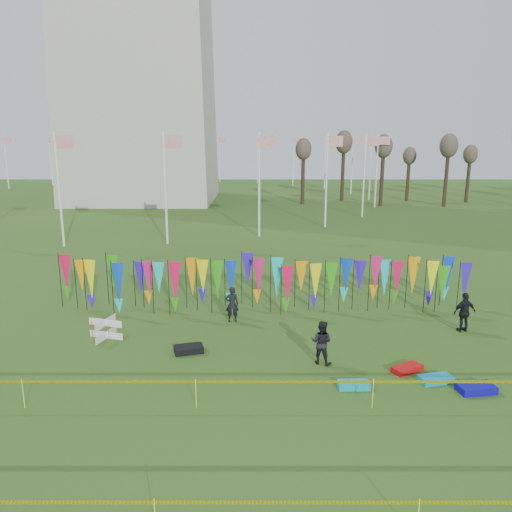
{
  "coord_description": "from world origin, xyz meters",
  "views": [
    {
      "loc": [
        -0.23,
        -14.9,
        7.54
      ],
      "look_at": [
        -0.24,
        6.0,
        2.6
      ],
      "focal_mm": 35.0,
      "sensor_mm": 36.0,
      "label": 1
    }
  ],
  "objects_px": {
    "kite_bag_red": "(407,369)",
    "kite_bag_black": "(189,349)",
    "person_left": "(232,304)",
    "kite_bag_blue": "(476,388)",
    "person_right": "(464,312)",
    "kite_bag_teal": "(436,379)",
    "kite_bag_turquoise": "(354,385)",
    "person_mid": "(321,342)",
    "box_kite": "(106,329)"
  },
  "relations": [
    {
      "from": "kite_bag_red",
      "to": "kite_bag_black",
      "type": "bearing_deg",
      "value": 168.45
    },
    {
      "from": "person_left",
      "to": "kite_bag_red",
      "type": "xyz_separation_m",
      "value": [
        6.03,
        -4.64,
        -0.66
      ]
    },
    {
      "from": "kite_bag_blue",
      "to": "kite_bag_red",
      "type": "distance_m",
      "value": 2.18
    },
    {
      "from": "person_right",
      "to": "kite_bag_teal",
      "type": "xyz_separation_m",
      "value": [
        -2.59,
        -4.3,
        -0.7
      ]
    },
    {
      "from": "kite_bag_red",
      "to": "kite_bag_black",
      "type": "distance_m",
      "value": 7.61
    },
    {
      "from": "person_left",
      "to": "kite_bag_red",
      "type": "relative_size",
      "value": 1.43
    },
    {
      "from": "kite_bag_teal",
      "to": "kite_bag_black",
      "type": "bearing_deg",
      "value": 164.42
    },
    {
      "from": "kite_bag_turquoise",
      "to": "kite_bag_blue",
      "type": "height_order",
      "value": "kite_bag_blue"
    },
    {
      "from": "kite_bag_blue",
      "to": "kite_bag_black",
      "type": "height_order",
      "value": "kite_bag_black"
    },
    {
      "from": "kite_bag_red",
      "to": "kite_bag_teal",
      "type": "xyz_separation_m",
      "value": [
        0.69,
        -0.75,
        0.0
      ]
    },
    {
      "from": "kite_bag_red",
      "to": "person_left",
      "type": "bearing_deg",
      "value": 142.42
    },
    {
      "from": "person_left",
      "to": "kite_bag_turquoise",
      "type": "bearing_deg",
      "value": 121.68
    },
    {
      "from": "kite_bag_red",
      "to": "kite_bag_blue",
      "type": "bearing_deg",
      "value": -39.04
    },
    {
      "from": "person_left",
      "to": "kite_bag_turquoise",
      "type": "relative_size",
      "value": 1.57
    },
    {
      "from": "kite_bag_teal",
      "to": "kite_bag_turquoise",
      "type": "bearing_deg",
      "value": -171.98
    },
    {
      "from": "kite_bag_black",
      "to": "person_left",
      "type": "bearing_deg",
      "value": 65.37
    },
    {
      "from": "kite_bag_turquoise",
      "to": "kite_bag_black",
      "type": "distance_m",
      "value": 6.07
    },
    {
      "from": "kite_bag_blue",
      "to": "kite_bag_red",
      "type": "height_order",
      "value": "kite_bag_blue"
    },
    {
      "from": "person_mid",
      "to": "kite_bag_turquoise",
      "type": "height_order",
      "value": "person_mid"
    },
    {
      "from": "kite_bag_turquoise",
      "to": "kite_bag_blue",
      "type": "distance_m",
      "value": 3.7
    },
    {
      "from": "kite_bag_blue",
      "to": "kite_bag_turquoise",
      "type": "bearing_deg",
      "value": 176.12
    },
    {
      "from": "person_right",
      "to": "person_left",
      "type": "bearing_deg",
      "value": -18.52
    },
    {
      "from": "box_kite",
      "to": "kite_bag_teal",
      "type": "distance_m",
      "value": 12.03
    },
    {
      "from": "kite_bag_turquoise",
      "to": "kite_bag_blue",
      "type": "relative_size",
      "value": 0.88
    },
    {
      "from": "kite_bag_black",
      "to": "kite_bag_teal",
      "type": "relative_size",
      "value": 0.98
    },
    {
      "from": "box_kite",
      "to": "person_left",
      "type": "relative_size",
      "value": 0.53
    },
    {
      "from": "person_mid",
      "to": "person_left",
      "type": "bearing_deg",
      "value": -26.67
    },
    {
      "from": "person_mid",
      "to": "kite_bag_blue",
      "type": "relative_size",
      "value": 1.38
    },
    {
      "from": "person_mid",
      "to": "kite_bag_turquoise",
      "type": "bearing_deg",
      "value": 138.59
    },
    {
      "from": "person_left",
      "to": "kite_bag_turquoise",
      "type": "distance_m",
      "value": 7.06
    },
    {
      "from": "box_kite",
      "to": "person_right",
      "type": "distance_m",
      "value": 14.11
    },
    {
      "from": "kite_bag_red",
      "to": "kite_bag_teal",
      "type": "bearing_deg",
      "value": -47.32
    },
    {
      "from": "box_kite",
      "to": "kite_bag_teal",
      "type": "relative_size",
      "value": 0.77
    },
    {
      "from": "person_right",
      "to": "kite_bag_black",
      "type": "bearing_deg",
      "value": -1.17
    },
    {
      "from": "person_mid",
      "to": "kite_bag_red",
      "type": "bearing_deg",
      "value": -168.5
    },
    {
      "from": "kite_bag_black",
      "to": "kite_bag_teal",
      "type": "xyz_separation_m",
      "value": [
        8.14,
        -2.27,
        -0.02
      ]
    },
    {
      "from": "kite_bag_teal",
      "to": "person_right",
      "type": "bearing_deg",
      "value": 58.93
    },
    {
      "from": "kite_bag_turquoise",
      "to": "person_left",
      "type": "bearing_deg",
      "value": 124.98
    },
    {
      "from": "person_mid",
      "to": "kite_bag_black",
      "type": "relative_size",
      "value": 1.49
    },
    {
      "from": "kite_bag_black",
      "to": "kite_bag_red",
      "type": "bearing_deg",
      "value": -11.55
    },
    {
      "from": "person_left",
      "to": "kite_bag_teal",
      "type": "height_order",
      "value": "person_left"
    },
    {
      "from": "kite_bag_blue",
      "to": "kite_bag_red",
      "type": "xyz_separation_m",
      "value": [
        -1.7,
        1.38,
        -0.02
      ]
    },
    {
      "from": "person_left",
      "to": "person_mid",
      "type": "relative_size",
      "value": 0.99
    },
    {
      "from": "box_kite",
      "to": "person_mid",
      "type": "relative_size",
      "value": 0.53
    },
    {
      "from": "kite_bag_turquoise",
      "to": "kite_bag_black",
      "type": "bearing_deg",
      "value": 154.12
    },
    {
      "from": "kite_bag_red",
      "to": "kite_bag_teal",
      "type": "height_order",
      "value": "kite_bag_teal"
    },
    {
      "from": "person_right",
      "to": "kite_bag_blue",
      "type": "xyz_separation_m",
      "value": [
        -1.58,
        -4.93,
        -0.69
      ]
    },
    {
      "from": "kite_bag_turquoise",
      "to": "box_kite",
      "type": "bearing_deg",
      "value": 156.11
    },
    {
      "from": "kite_bag_turquoise",
      "to": "person_right",
      "type": "bearing_deg",
      "value": 41.58
    },
    {
      "from": "kite_bag_black",
      "to": "kite_bag_teal",
      "type": "distance_m",
      "value": 8.45
    }
  ]
}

